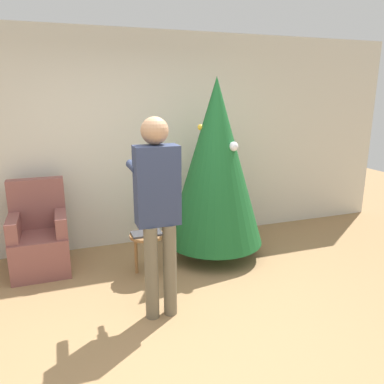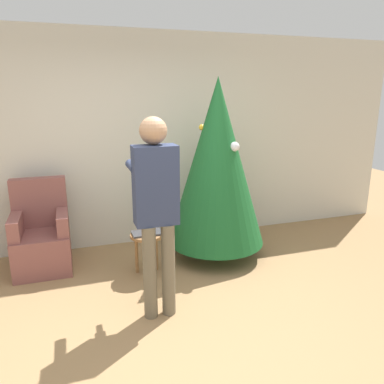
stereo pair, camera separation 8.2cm
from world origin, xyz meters
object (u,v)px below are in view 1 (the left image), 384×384
(christmas_tree, at_px, (216,163))
(person_standing, at_px, (158,201))
(side_stool, at_px, (147,241))
(armchair, at_px, (40,239))

(christmas_tree, relative_size, person_standing, 1.21)
(christmas_tree, relative_size, side_stool, 4.52)
(christmas_tree, xyz_separation_m, armchair, (-2.00, 0.30, -0.80))
(armchair, xyz_separation_m, person_standing, (1.04, -1.29, 0.70))
(side_stool, bearing_deg, christmas_tree, 14.04)
(armchair, height_order, person_standing, person_standing)
(christmas_tree, height_order, side_stool, christmas_tree)
(armchair, bearing_deg, person_standing, -51.02)
(christmas_tree, bearing_deg, armchair, 171.33)
(side_stool, bearing_deg, armchair, 154.47)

